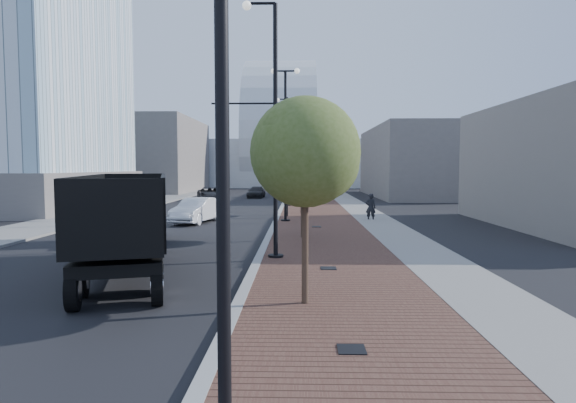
{
  "coord_description": "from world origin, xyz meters",
  "views": [
    {
      "loc": [
        1.47,
        -7.48,
        3.36
      ],
      "look_at": [
        1.0,
        12.0,
        2.0
      ],
      "focal_mm": 30.35,
      "sensor_mm": 36.0,
      "label": 1
    }
  ],
  "objects_px": {
    "dump_truck": "(134,221)",
    "pedestrian": "(371,208)",
    "white_sedan": "(197,210)",
    "dark_car_mid": "(210,194)"
  },
  "relations": [
    {
      "from": "white_sedan",
      "to": "pedestrian",
      "type": "bearing_deg",
      "value": 17.21
    },
    {
      "from": "dump_truck",
      "to": "pedestrian",
      "type": "relative_size",
      "value": 7.69
    },
    {
      "from": "white_sedan",
      "to": "dump_truck",
      "type": "bearing_deg",
      "value": -78.28
    },
    {
      "from": "dump_truck",
      "to": "pedestrian",
      "type": "height_order",
      "value": "dump_truck"
    },
    {
      "from": "dump_truck",
      "to": "pedestrian",
      "type": "bearing_deg",
      "value": 31.79
    },
    {
      "from": "dark_car_mid",
      "to": "pedestrian",
      "type": "height_order",
      "value": "pedestrian"
    },
    {
      "from": "dump_truck",
      "to": "dark_car_mid",
      "type": "bearing_deg",
      "value": 79.26
    },
    {
      "from": "dump_truck",
      "to": "white_sedan",
      "type": "distance_m",
      "value": 10.9
    },
    {
      "from": "white_sedan",
      "to": "dark_car_mid",
      "type": "distance_m",
      "value": 19.13
    },
    {
      "from": "dump_truck",
      "to": "pedestrian",
      "type": "distance_m",
      "value": 16.03
    }
  ]
}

